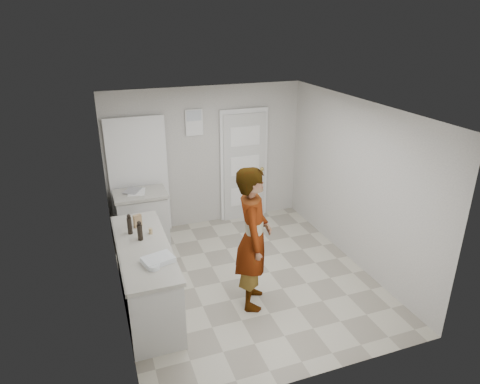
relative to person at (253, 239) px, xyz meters
name	(u,v)px	position (x,y,z in m)	size (l,w,h in m)	color
ground	(246,277)	(0.11, 0.57, -0.96)	(4.00, 4.00, 0.00)	gray
room_shell	(198,171)	(-0.06, 2.52, 0.07)	(4.00, 4.00, 4.00)	#ABA7A1
main_counter	(146,279)	(-1.34, 0.37, -0.53)	(0.64, 1.96, 0.93)	silver
side_counter	(143,220)	(-1.14, 2.12, -0.53)	(0.84, 0.61, 0.93)	silver
person	(253,239)	(0.00, 0.00, 0.00)	(0.70, 0.46, 1.92)	silver
cake_mix_box	(138,221)	(-1.32, 0.90, 0.05)	(0.11, 0.05, 0.18)	#8B6345
spice_jar	(151,231)	(-1.19, 0.64, 0.00)	(0.05, 0.05, 0.07)	tan
oil_cruet_a	(140,231)	(-1.34, 0.52, 0.09)	(0.07, 0.07, 0.27)	black
oil_cruet_b	(130,224)	(-1.44, 0.74, 0.10)	(0.06, 0.06, 0.28)	black
baking_dish	(158,260)	(-1.22, -0.09, -0.01)	(0.40, 0.33, 0.06)	silver
egg_bowl	(154,267)	(-1.30, -0.22, -0.01)	(0.14, 0.14, 0.05)	silver
papers	(137,192)	(-1.18, 2.16, -0.03)	(0.26, 0.34, 0.01)	white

